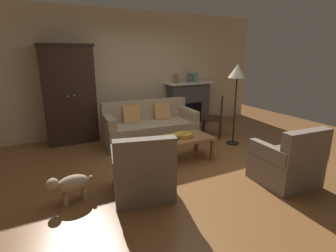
% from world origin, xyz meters
% --- Properties ---
extents(ground_plane, '(9.60, 9.60, 0.00)m').
position_xyz_m(ground_plane, '(0.00, 0.00, 0.00)').
color(ground_plane, brown).
extents(back_wall, '(7.20, 0.10, 2.80)m').
position_xyz_m(back_wall, '(0.00, 2.55, 1.40)').
color(back_wall, beige).
rests_on(back_wall, ground).
extents(fireplace, '(1.26, 0.48, 1.12)m').
position_xyz_m(fireplace, '(1.55, 2.30, 0.57)').
color(fireplace, '#4C4947').
rests_on(fireplace, ground).
extents(armoire, '(1.06, 0.57, 2.03)m').
position_xyz_m(armoire, '(-1.40, 2.22, 1.02)').
color(armoire, black).
rests_on(armoire, ground).
extents(couch, '(1.96, 0.96, 0.86)m').
position_xyz_m(couch, '(0.06, 1.44, 0.32)').
color(couch, tan).
rests_on(couch, ground).
extents(coffee_table, '(1.10, 0.60, 0.42)m').
position_xyz_m(coffee_table, '(0.14, 0.26, 0.37)').
color(coffee_table, olive).
rests_on(coffee_table, ground).
extents(fruit_bowl, '(0.31, 0.31, 0.07)m').
position_xyz_m(fruit_bowl, '(0.20, 0.25, 0.46)').
color(fruit_bowl, orange).
rests_on(fruit_bowl, coffee_table).
extents(book_stack, '(0.25, 0.18, 0.07)m').
position_xyz_m(book_stack, '(-0.04, 0.25, 0.46)').
color(book_stack, '#427A4C').
rests_on(book_stack, coffee_table).
extents(mantel_vase_bronze, '(0.12, 0.12, 0.22)m').
position_xyz_m(mantel_vase_bronze, '(1.17, 2.28, 1.23)').
color(mantel_vase_bronze, olive).
rests_on(mantel_vase_bronze, fireplace).
extents(mantel_vase_slate, '(0.11, 0.11, 0.22)m').
position_xyz_m(mantel_vase_slate, '(1.55, 2.28, 1.23)').
color(mantel_vase_slate, '#565B66').
rests_on(mantel_vase_slate, fireplace).
extents(mantel_vase_jade, '(0.14, 0.14, 0.23)m').
position_xyz_m(mantel_vase_jade, '(1.73, 2.28, 1.23)').
color(mantel_vase_jade, slate).
rests_on(mantel_vase_jade, fireplace).
extents(armchair_near_left, '(0.92, 0.93, 0.88)m').
position_xyz_m(armchair_near_left, '(-0.91, -0.56, 0.32)').
color(armchair_near_left, '#756656').
rests_on(armchair_near_left, ground).
extents(armchair_near_right, '(0.82, 0.82, 0.88)m').
position_xyz_m(armchair_near_right, '(1.07, -1.22, 0.32)').
color(armchair_near_right, '#756656').
rests_on(armchair_near_right, ground).
extents(side_chair_wooden, '(0.62, 0.62, 0.90)m').
position_xyz_m(side_chair_wooden, '(1.54, 1.07, 0.51)').
color(side_chair_wooden, black).
rests_on(side_chair_wooden, ground).
extents(floor_lamp, '(0.36, 0.36, 1.64)m').
position_xyz_m(floor_lamp, '(1.56, 0.51, 1.41)').
color(floor_lamp, black).
rests_on(floor_lamp, ground).
extents(dog, '(0.57, 0.24, 0.39)m').
position_xyz_m(dog, '(-1.79, -0.31, 0.25)').
color(dog, tan).
rests_on(dog, ground).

